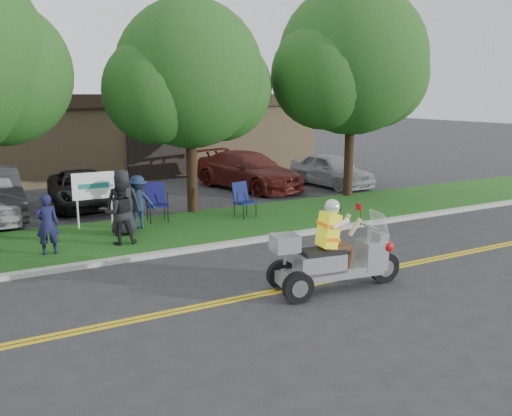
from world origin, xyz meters
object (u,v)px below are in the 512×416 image
spectator_adult_mid (120,213)px  parked_car_right (248,171)px  parked_car_mid (83,189)px  trike_scooter (332,259)px  lawn_chair_a (243,197)px  parked_car_far_right (331,170)px  spectator_adult_left (47,224)px  lawn_chair_b (156,200)px

spectator_adult_mid → parked_car_right: 9.62m
spectator_adult_mid → parked_car_mid: size_ratio=0.36×
spectator_adult_mid → trike_scooter: bearing=130.1°
lawn_chair_a → parked_car_mid: 6.18m
parked_car_right → parked_car_far_right: 3.70m
trike_scooter → spectator_adult_mid: bearing=127.4°
spectator_adult_mid → parked_car_far_right: size_ratio=0.39×
spectator_adult_mid → parked_car_right: size_ratio=0.31×
parked_car_mid → parked_car_far_right: size_ratio=1.10×
lawn_chair_a → parked_car_right: 5.82m
parked_car_far_right → spectator_adult_left: bearing=-162.6°
spectator_adult_left → parked_car_mid: spectator_adult_left is taller
parked_car_mid → trike_scooter: bearing=-72.1°
lawn_chair_a → parked_car_far_right: bearing=19.6°
trike_scooter → lawn_chair_b: trike_scooter is taller
lawn_chair_b → spectator_adult_mid: bearing=-121.6°
trike_scooter → parked_car_mid: bearing=111.8°
spectator_adult_mid → lawn_chair_a: bearing=-152.6°
lawn_chair_a → lawn_chair_b: 2.75m
lawn_chair_a → spectator_adult_left: size_ratio=0.74×
lawn_chair_b → parked_car_mid: parked_car_mid is taller
lawn_chair_b → parked_car_mid: (-1.47, 3.79, -0.13)m
lawn_chair_b → parked_car_mid: 4.06m
trike_scooter → lawn_chair_b: bearing=107.7°
parked_car_mid → lawn_chair_a: bearing=-44.4°
spectator_adult_left → parked_car_mid: size_ratio=0.32×
spectator_adult_left → parked_car_far_right: (12.58, 5.17, -0.14)m
lawn_chair_a → parked_car_far_right: 7.47m
lawn_chair_a → parked_car_mid: (-4.09, 4.63, -0.09)m
lawn_chair_b → spectator_adult_left: spectator_adult_left is taller
lawn_chair_a → parked_car_mid: parked_car_mid is taller
parked_car_mid → spectator_adult_mid: bearing=-88.1°
spectator_adult_mid → parked_car_far_right: (10.74, 5.12, -0.21)m
parked_car_right → spectator_adult_left: bearing=-158.5°
trike_scooter → parked_car_right: (4.27, 11.64, 0.11)m
trike_scooter → spectator_adult_mid: 6.09m
lawn_chair_b → trike_scooter: bearing=-73.2°
parked_car_right → lawn_chair_b: bearing=-156.4°
lawn_chair_a → parked_car_right: size_ratio=0.21×
lawn_chair_a → spectator_adult_mid: bearing=-174.7°
trike_scooter → parked_car_far_right: bearing=61.4°
trike_scooter → lawn_chair_a: 6.73m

